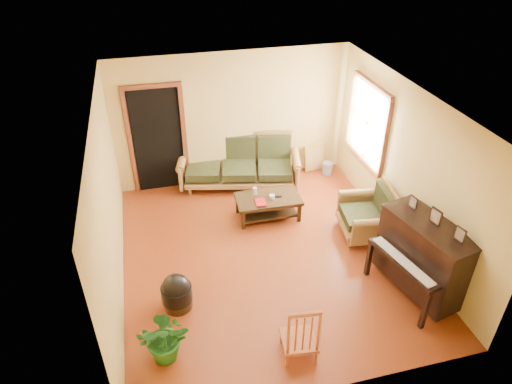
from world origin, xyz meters
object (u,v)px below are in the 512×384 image
object	(u,v)px
red_chair	(300,328)
footstool	(177,295)
potted_plant	(166,337)
armchair	(365,211)
ceramic_crock	(327,168)
piano	(423,258)
coffee_table	(268,207)
sofa	(239,163)

from	to	relation	value
red_chair	footstool	bearing A→B (deg)	146.72
footstool	potted_plant	size ratio (longest dim) A/B	0.62
potted_plant	armchair	bearing A→B (deg)	26.28
armchair	ceramic_crock	bearing A→B (deg)	93.65
piano	armchair	bearing A→B (deg)	84.72
armchair	footstool	world-z (taller)	armchair
armchair	ceramic_crock	world-z (taller)	armchair
coffee_table	footstool	world-z (taller)	coffee_table
piano	potted_plant	world-z (taller)	piano
sofa	piano	size ratio (longest dim) A/B	1.71
footstool	red_chair	world-z (taller)	red_chair
ceramic_crock	red_chair	bearing A→B (deg)	-116.19
coffee_table	potted_plant	size ratio (longest dim) A/B	1.62
red_chair	ceramic_crock	bearing A→B (deg)	70.20
footstool	potted_plant	world-z (taller)	potted_plant
armchair	red_chair	xyz separation A→B (m)	(-1.85, -2.05, -0.00)
sofa	footstool	world-z (taller)	sofa
piano	potted_plant	distance (m)	3.66
footstool	red_chair	bearing A→B (deg)	-39.68
armchair	footstool	xyz separation A→B (m)	(-3.24, -0.89, -0.25)
armchair	ceramic_crock	distance (m)	2.06
potted_plant	footstool	bearing A→B (deg)	75.64
red_chair	potted_plant	xyz separation A→B (m)	(-1.60, 0.34, -0.10)
armchair	potted_plant	size ratio (longest dim) A/B	1.31
coffee_table	footstool	bearing A→B (deg)	-135.73
footstool	armchair	bearing A→B (deg)	15.37
armchair	footstool	distance (m)	3.37
footstool	potted_plant	xyz separation A→B (m)	(-0.21, -0.81, 0.14)
red_chair	potted_plant	bearing A→B (deg)	174.26
ceramic_crock	piano	bearing A→B (deg)	-89.56
piano	potted_plant	bearing A→B (deg)	171.80
footstool	red_chair	distance (m)	1.83
piano	footstool	world-z (taller)	piano
sofa	red_chair	bearing A→B (deg)	-78.83
piano	ceramic_crock	xyz separation A→B (m)	(-0.03, 3.44, -0.47)
sofa	footstool	xyz separation A→B (m)	(-1.54, -2.95, -0.29)
coffee_table	potted_plant	distance (m)	3.27
armchair	red_chair	distance (m)	2.76
ceramic_crock	sofa	bearing A→B (deg)	179.08
footstool	red_chair	xyz separation A→B (m)	(1.40, -1.16, 0.25)
armchair	ceramic_crock	xyz separation A→B (m)	(0.16, 2.03, -0.33)
sofa	ceramic_crock	xyz separation A→B (m)	(1.86, -0.03, -0.37)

